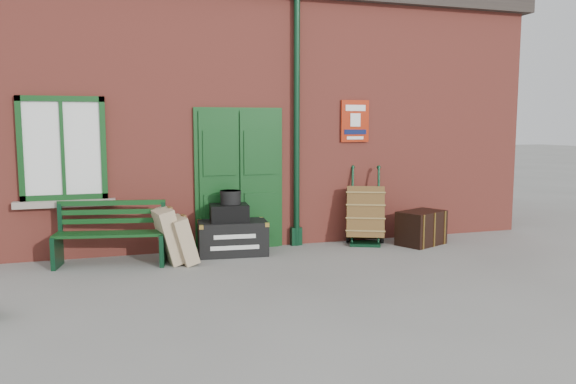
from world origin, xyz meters
name	(u,v)px	position (x,y,z in m)	size (l,w,h in m)	color
ground	(284,269)	(0.00, 0.00, 0.00)	(80.00, 80.00, 0.00)	gray
station_building	(231,116)	(0.00, 3.49, 2.16)	(10.30, 4.30, 4.36)	#AB4437
bench	(111,232)	(-2.28, 1.00, 0.47)	(1.58, 0.74, 0.94)	#103C16
houdini_trunk	(233,238)	(-0.49, 1.09, 0.26)	(1.04, 0.57, 0.52)	black
strongbox	(229,213)	(-0.54, 1.09, 0.65)	(0.57, 0.42, 0.26)	black
hatbox	(231,197)	(-0.51, 1.12, 0.89)	(0.31, 0.31, 0.21)	black
suitcase_back	(169,235)	(-1.48, 0.82, 0.41)	(0.22, 0.56, 0.78)	tan
suitcase_front	(183,240)	(-1.30, 0.72, 0.35)	(0.20, 0.50, 0.67)	tan
porter_trolley	(365,214)	(1.80, 1.23, 0.49)	(0.83, 0.86, 1.28)	black
dark_trunk	(421,228)	(2.66, 0.86, 0.28)	(0.78, 0.51, 0.56)	black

